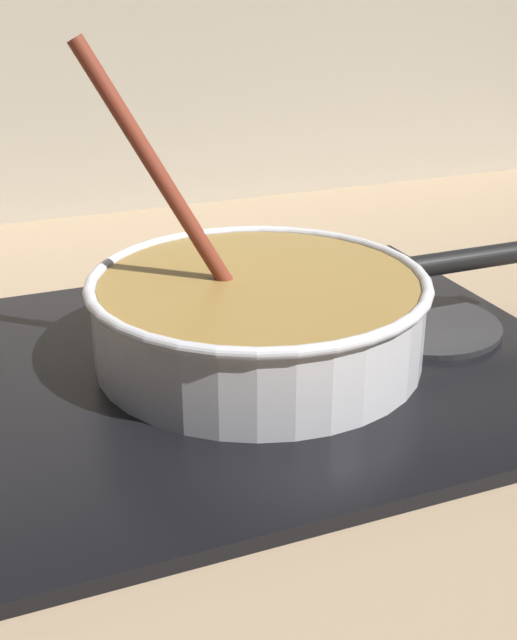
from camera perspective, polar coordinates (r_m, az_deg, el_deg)
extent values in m
cube|color=#9E8466|center=(0.59, 2.08, -15.21)|extent=(2.40, 1.60, 0.04)
cube|color=#B2A893|center=(1.22, -13.87, 19.48)|extent=(2.40, 0.02, 0.55)
cube|color=black|center=(0.77, 0.00, -2.99)|extent=(0.56, 0.48, 0.01)
torus|color=#592D0C|center=(0.76, 0.00, -2.32)|extent=(0.16, 0.16, 0.01)
cylinder|color=#262628|center=(0.84, 11.34, -0.34)|extent=(0.15, 0.15, 0.01)
cylinder|color=silver|center=(0.75, 0.00, 0.00)|extent=(0.30, 0.30, 0.08)
cylinder|color=olive|center=(0.75, 0.00, 0.28)|extent=(0.28, 0.28, 0.07)
torus|color=silver|center=(0.73, 0.00, 2.70)|extent=(0.31, 0.31, 0.01)
cylinder|color=black|center=(0.84, 14.34, 4.08)|extent=(0.15, 0.02, 0.02)
cylinder|color=#EDD88C|center=(0.79, 5.46, 3.22)|extent=(0.04, 0.04, 0.01)
cylinder|color=beige|center=(0.66, 1.17, -0.86)|extent=(0.03, 0.03, 0.01)
cylinder|color=beige|center=(0.78, 1.29, 3.11)|extent=(0.03, 0.03, 0.01)
cylinder|color=#E5CC7A|center=(0.75, -4.72, 2.23)|extent=(0.04, 0.04, 0.01)
cylinder|color=#EDD88C|center=(0.65, -2.73, -1.14)|extent=(0.03, 0.03, 0.01)
cylinder|color=#EDD88C|center=(0.66, -6.59, -0.73)|extent=(0.04, 0.04, 0.01)
cylinder|color=#E5CC7A|center=(0.72, -3.70, 1.27)|extent=(0.03, 0.03, 0.01)
cylinder|color=beige|center=(0.79, -7.80, 3.22)|extent=(0.03, 0.03, 0.01)
cylinder|color=maroon|center=(0.71, -6.84, 9.90)|extent=(0.13, 0.06, 0.23)
cube|color=brown|center=(0.74, -1.67, 1.71)|extent=(0.05, 0.04, 0.01)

